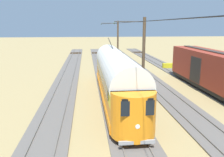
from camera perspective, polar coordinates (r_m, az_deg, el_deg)
name	(u,v)px	position (r m, az deg, el deg)	size (l,w,h in m)	color
ground_plane	(133,85)	(26.14, 5.01, -1.63)	(220.00, 220.00, 0.00)	#937F51
track_streetcar_siding	(196,82)	(28.80, 19.68, -0.88)	(2.80, 80.00, 0.18)	#56514C
track_adjacent_siding	(154,83)	(27.01, 10.09, -1.19)	(2.80, 80.00, 0.18)	#56514C
track_third_siding	(110,85)	(26.07, -0.51, -1.50)	(2.80, 80.00, 0.18)	#56514C
track_outer_siding	(64,86)	(26.06, -11.50, -1.76)	(2.80, 80.00, 0.18)	#56514C
vintage_streetcar	(116,75)	(20.49, 0.94, 0.88)	(2.65, 17.98, 4.96)	orange
boxcar_adjacent	(209,68)	(26.08, 22.51, 2.27)	(2.96, 12.91, 3.85)	maroon
catenary_pole_foreground	(117,42)	(39.49, 1.30, 8.88)	(2.95, 0.28, 7.23)	#423323
catenary_pole_mid_near	(143,55)	(21.92, 7.47, 5.58)	(2.95, 0.28, 7.23)	#423323
overhead_wire_run	(133,22)	(13.20, 5.06, 13.54)	(2.74, 57.81, 0.18)	black
track_end_bumper	(168,66)	(37.10, 13.56, 3.01)	(1.80, 0.60, 0.80)	#B2A519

